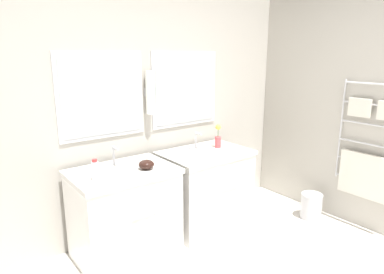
{
  "coord_description": "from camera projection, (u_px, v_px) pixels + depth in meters",
  "views": [
    {
      "loc": [
        -1.6,
        -0.92,
        1.76
      ],
      "look_at": [
        0.16,
        1.38,
        1.05
      ],
      "focal_mm": 32.0,
      "sensor_mm": 36.0,
      "label": 1
    }
  ],
  "objects": [
    {
      "name": "wall_back",
      "position": [
        140.0,
        102.0,
        3.3
      ],
      "size": [
        5.16,
        0.16,
        2.6
      ],
      "color": "#B2ADA3",
      "rests_on": "ground_plane"
    },
    {
      "name": "wall_right",
      "position": [
        349.0,
        100.0,
        3.51
      ],
      "size": [
        0.13,
        3.95,
        2.6
      ],
      "color": "#B2ADA3",
      "rests_on": "ground_plane"
    },
    {
      "name": "vanity_left",
      "position": [
        127.0,
        214.0,
        2.96
      ],
      "size": [
        0.87,
        0.68,
        0.8
      ],
      "color": "white",
      "rests_on": "ground_plane"
    },
    {
      "name": "vanity_right",
      "position": [
        208.0,
        189.0,
        3.5
      ],
      "size": [
        0.87,
        0.68,
        0.8
      ],
      "color": "white",
      "rests_on": "ground_plane"
    },
    {
      "name": "faucet_left",
      "position": [
        114.0,
        156.0,
        2.99
      ],
      "size": [
        0.17,
        0.11,
        0.17
      ],
      "color": "silver",
      "rests_on": "vanity_left"
    },
    {
      "name": "faucet_right",
      "position": [
        196.0,
        141.0,
        3.53
      ],
      "size": [
        0.17,
        0.11,
        0.17
      ],
      "color": "silver",
      "rests_on": "vanity_right"
    },
    {
      "name": "toiletry_bottle",
      "position": [
        95.0,
        171.0,
        2.63
      ],
      "size": [
        0.06,
        0.06,
        0.17
      ],
      "color": "silver",
      "rests_on": "vanity_left"
    },
    {
      "name": "amenity_bowl",
      "position": [
        146.0,
        164.0,
        2.9
      ],
      "size": [
        0.13,
        0.13,
        0.08
      ],
      "color": "black",
      "rests_on": "vanity_left"
    },
    {
      "name": "flower_vase",
      "position": [
        218.0,
        138.0,
        3.56
      ],
      "size": [
        0.07,
        0.07,
        0.25
      ],
      "color": "#CC4C51",
      "rests_on": "vanity_right"
    },
    {
      "name": "soap_dish",
      "position": [
        202.0,
        156.0,
        3.23
      ],
      "size": [
        0.11,
        0.08,
        0.04
      ],
      "color": "white",
      "rests_on": "vanity_right"
    },
    {
      "name": "waste_bin",
      "position": [
        311.0,
        206.0,
        3.73
      ],
      "size": [
        0.23,
        0.23,
        0.28
      ],
      "color": "#B7B7BC",
      "rests_on": "ground_plane"
    }
  ]
}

